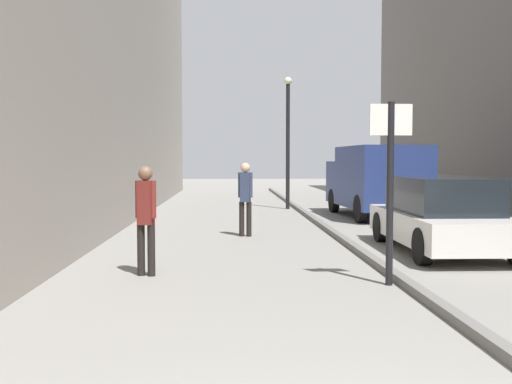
{
  "coord_description": "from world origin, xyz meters",
  "views": [
    {
      "loc": [
        -0.91,
        -2.44,
        1.79
      ],
      "look_at": [
        -0.31,
        10.15,
        1.09
      ],
      "focal_mm": 40.72,
      "sensor_mm": 36.0,
      "label": 1
    }
  ],
  "objects_px": {
    "street_sign_post": "(390,177)",
    "lamp_post": "(288,134)",
    "pedestrian_main_foreground": "(146,213)",
    "pedestrian_mid_block": "(245,194)",
    "delivery_van": "(376,179)",
    "parked_car": "(441,215)"
  },
  "relations": [
    {
      "from": "street_sign_post",
      "to": "parked_car",
      "type": "bearing_deg",
      "value": -122.06
    },
    {
      "from": "pedestrian_main_foreground",
      "to": "delivery_van",
      "type": "height_order",
      "value": "delivery_van"
    },
    {
      "from": "delivery_van",
      "to": "lamp_post",
      "type": "relative_size",
      "value": 1.03
    },
    {
      "from": "pedestrian_mid_block",
      "to": "delivery_van",
      "type": "relative_size",
      "value": 0.35
    },
    {
      "from": "delivery_van",
      "to": "parked_car",
      "type": "distance_m",
      "value": 6.85
    },
    {
      "from": "delivery_van",
      "to": "street_sign_post",
      "type": "bearing_deg",
      "value": -105.93
    },
    {
      "from": "lamp_post",
      "to": "pedestrian_main_foreground",
      "type": "bearing_deg",
      "value": -105.9
    },
    {
      "from": "parked_car",
      "to": "lamp_post",
      "type": "xyz_separation_m",
      "value": [
        -1.97,
        9.91,
        2.01
      ]
    },
    {
      "from": "lamp_post",
      "to": "parked_car",
      "type": "bearing_deg",
      "value": -78.74
    },
    {
      "from": "delivery_van",
      "to": "parked_car",
      "type": "relative_size",
      "value": 1.17
    },
    {
      "from": "pedestrian_main_foreground",
      "to": "pedestrian_mid_block",
      "type": "height_order",
      "value": "pedestrian_mid_block"
    },
    {
      "from": "parked_car",
      "to": "street_sign_post",
      "type": "height_order",
      "value": "street_sign_post"
    },
    {
      "from": "street_sign_post",
      "to": "lamp_post",
      "type": "xyz_separation_m",
      "value": [
        -0.13,
        12.84,
        1.18
      ]
    },
    {
      "from": "pedestrian_mid_block",
      "to": "delivery_van",
      "type": "distance_m",
      "value": 6.08
    },
    {
      "from": "lamp_post",
      "to": "street_sign_post",
      "type": "bearing_deg",
      "value": -89.41
    },
    {
      "from": "pedestrian_main_foreground",
      "to": "delivery_van",
      "type": "bearing_deg",
      "value": 72.3
    },
    {
      "from": "parked_car",
      "to": "street_sign_post",
      "type": "distance_m",
      "value": 3.56
    },
    {
      "from": "parked_car",
      "to": "street_sign_post",
      "type": "relative_size",
      "value": 1.62
    },
    {
      "from": "parked_car",
      "to": "pedestrian_main_foreground",
      "type": "bearing_deg",
      "value": -158.1
    },
    {
      "from": "parked_car",
      "to": "lamp_post",
      "type": "height_order",
      "value": "lamp_post"
    },
    {
      "from": "pedestrian_main_foreground",
      "to": "lamp_post",
      "type": "xyz_separation_m",
      "value": [
        3.42,
        12.01,
        1.75
      ]
    },
    {
      "from": "street_sign_post",
      "to": "lamp_post",
      "type": "height_order",
      "value": "lamp_post"
    }
  ]
}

